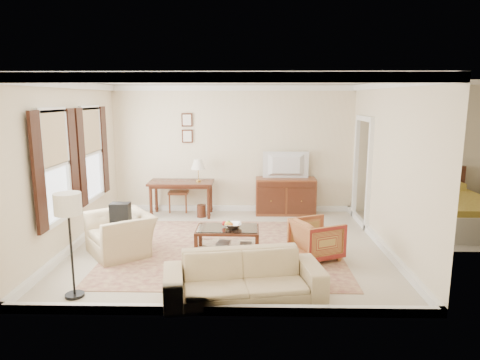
{
  "coord_description": "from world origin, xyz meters",
  "views": [
    {
      "loc": [
        0.36,
        -7.29,
        2.61
      ],
      "look_at": [
        0.2,
        0.3,
        1.15
      ],
      "focal_mm": 32.0,
      "sensor_mm": 36.0,
      "label": 1
    }
  ],
  "objects_px": {
    "sideboard": "(285,196)",
    "club_armchair": "(120,227)",
    "striped_armchair": "(317,237)",
    "sofa": "(244,269)",
    "coffee_table": "(228,233)",
    "writing_desk": "(181,186)",
    "tv": "(286,157)"
  },
  "relations": [
    {
      "from": "striped_armchair",
      "to": "club_armchair",
      "type": "bearing_deg",
      "value": 63.02
    },
    {
      "from": "sideboard",
      "to": "sofa",
      "type": "relative_size",
      "value": 0.65
    },
    {
      "from": "tv",
      "to": "sofa",
      "type": "height_order",
      "value": "tv"
    },
    {
      "from": "coffee_table",
      "to": "writing_desk",
      "type": "bearing_deg",
      "value": 115.84
    },
    {
      "from": "club_armchair",
      "to": "sideboard",
      "type": "bearing_deg",
      "value": 94.81
    },
    {
      "from": "sofa",
      "to": "club_armchair",
      "type": "bearing_deg",
      "value": 132.58
    },
    {
      "from": "writing_desk",
      "to": "tv",
      "type": "distance_m",
      "value": 2.44
    },
    {
      "from": "coffee_table",
      "to": "tv",
      "type": "bearing_deg",
      "value": 64.7
    },
    {
      "from": "tv",
      "to": "coffee_table",
      "type": "relative_size",
      "value": 0.91
    },
    {
      "from": "tv",
      "to": "sofa",
      "type": "xyz_separation_m",
      "value": [
        -0.9,
        -4.21,
        -0.91
      ]
    },
    {
      "from": "tv",
      "to": "club_armchair",
      "type": "bearing_deg",
      "value": 40.79
    },
    {
      "from": "writing_desk",
      "to": "club_armchair",
      "type": "xyz_separation_m",
      "value": [
        -0.66,
        -2.44,
        -0.2
      ]
    },
    {
      "from": "striped_armchair",
      "to": "club_armchair",
      "type": "xyz_separation_m",
      "value": [
        -3.28,
        0.15,
        0.11
      ]
    },
    {
      "from": "coffee_table",
      "to": "club_armchair",
      "type": "distance_m",
      "value": 1.81
    },
    {
      "from": "writing_desk",
      "to": "sofa",
      "type": "height_order",
      "value": "sofa"
    },
    {
      "from": "coffee_table",
      "to": "sideboard",
      "type": "bearing_deg",
      "value": 64.87
    },
    {
      "from": "tv",
      "to": "sofa",
      "type": "bearing_deg",
      "value": 77.96
    },
    {
      "from": "writing_desk",
      "to": "tv",
      "type": "relative_size",
      "value": 1.46
    },
    {
      "from": "writing_desk",
      "to": "sofa",
      "type": "xyz_separation_m",
      "value": [
        1.45,
        -4.06,
        -0.26
      ]
    },
    {
      "from": "sideboard",
      "to": "club_armchair",
      "type": "relative_size",
      "value": 1.26
    },
    {
      "from": "striped_armchair",
      "to": "writing_desk",
      "type": "bearing_deg",
      "value": 21.04
    },
    {
      "from": "writing_desk",
      "to": "club_armchair",
      "type": "relative_size",
      "value": 1.34
    },
    {
      "from": "sideboard",
      "to": "sofa",
      "type": "bearing_deg",
      "value": -101.99
    },
    {
      "from": "sofa",
      "to": "coffee_table",
      "type": "bearing_deg",
      "value": 90.14
    },
    {
      "from": "striped_armchair",
      "to": "club_armchair",
      "type": "distance_m",
      "value": 3.29
    },
    {
      "from": "sideboard",
      "to": "writing_desk",
      "type": "bearing_deg",
      "value": -175.9
    },
    {
      "from": "sideboard",
      "to": "striped_armchair",
      "type": "height_order",
      "value": "sideboard"
    },
    {
      "from": "writing_desk",
      "to": "club_armchair",
      "type": "distance_m",
      "value": 2.54
    },
    {
      "from": "striped_armchair",
      "to": "club_armchair",
      "type": "relative_size",
      "value": 0.68
    },
    {
      "from": "coffee_table",
      "to": "striped_armchair",
      "type": "relative_size",
      "value": 1.48
    },
    {
      "from": "coffee_table",
      "to": "club_armchair",
      "type": "bearing_deg",
      "value": -177.96
    },
    {
      "from": "writing_desk",
      "to": "sideboard",
      "type": "xyz_separation_m",
      "value": [
        2.34,
        0.17,
        -0.26
      ]
    }
  ]
}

